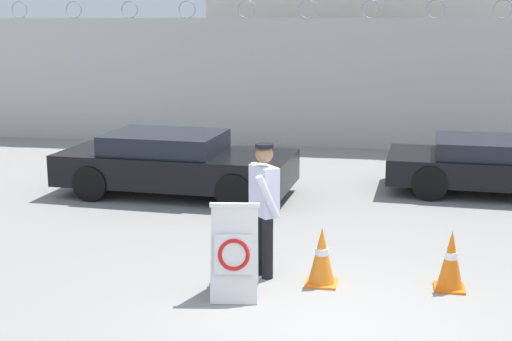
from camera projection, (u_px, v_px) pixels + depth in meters
name	position (u px, v px, depth m)	size (l,w,h in m)	color
ground_plane	(333.00, 323.00, 8.02)	(90.00, 90.00, 0.00)	gray
perimeter_wall	(368.00, 84.00, 18.38)	(36.00, 0.30, 3.80)	beige
building_block	(376.00, 48.00, 22.61)	(9.52, 6.06, 4.79)	beige
barricade_sign	(235.00, 250.00, 8.70)	(0.66, 0.75, 1.18)	white
security_guard	(264.00, 203.00, 9.27)	(0.48, 0.67, 1.79)	black
traffic_cone_near	(451.00, 260.00, 8.95)	(0.38, 0.38, 0.77)	orange
traffic_cone_mid	(322.00, 256.00, 9.12)	(0.40, 0.40, 0.76)	orange
parked_car_front_coupe	(174.00, 163.00, 13.74)	(4.58, 2.13, 1.20)	black
parked_car_rear_sedan	(499.00, 165.00, 13.83)	(4.42, 2.17, 1.07)	black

